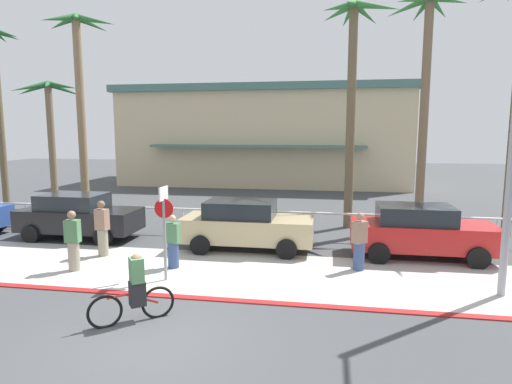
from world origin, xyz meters
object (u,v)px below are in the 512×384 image
stop_sign_bike_lane (164,220)px  car_red_3 (420,231)px  pedestrian_0 (359,244)px  pedestrian_3 (73,243)px  palm_tree_2 (80,77)px  palm_tree_1 (50,114)px  cyclist_red_0 (135,290)px  palm_tree_3 (353,66)px  car_black_1 (79,216)px  palm_tree_4 (426,63)px  pedestrian_2 (173,244)px  car_tan_2 (246,225)px  pedestrian_1 (102,230)px

stop_sign_bike_lane → car_red_3: bearing=25.2°
pedestrian_0 → pedestrian_3: (-8.10, -1.45, 0.04)m
car_red_3 → palm_tree_2: bearing=164.2°
palm_tree_1 → cyclist_red_0: bearing=-50.1°
palm_tree_2 → pedestrian_0: bearing=-25.0°
palm_tree_3 → palm_tree_2: bearing=-178.9°
palm_tree_3 → car_red_3: palm_tree_3 is taller
palm_tree_2 → pedestrian_0: size_ratio=5.32×
palm_tree_2 → car_black_1: size_ratio=2.06×
stop_sign_bike_lane → palm_tree_2: size_ratio=0.28×
pedestrian_3 → palm_tree_1: bearing=126.8°
palm_tree_4 → cyclist_red_0: (-7.73, -10.84, -6.07)m
pedestrian_2 → palm_tree_4: bearing=41.5°
stop_sign_bike_lane → pedestrian_2: size_ratio=1.60×
palm_tree_1 → car_tan_2: size_ratio=1.50×
palm_tree_1 → pedestrian_0: size_ratio=3.87×
car_red_3 → cyclist_red_0: car_red_3 is taller
stop_sign_bike_lane → car_red_3: size_ratio=0.58×
palm_tree_1 → palm_tree_3: bearing=-9.4°
pedestrian_2 → palm_tree_3: bearing=50.7°
pedestrian_1 → palm_tree_1: bearing=131.8°
cyclist_red_0 → car_red_3: bearing=40.7°
palm_tree_2 → palm_tree_4: bearing=3.9°
car_tan_2 → pedestrian_3: 5.42m
car_black_1 → pedestrian_0: pedestrian_0 is taller
pedestrian_3 → pedestrian_1: bearing=87.6°
palm_tree_4 → pedestrian_3: (-10.95, -8.00, -5.94)m
palm_tree_3 → pedestrian_1: bearing=-144.5°
car_tan_2 → pedestrian_2: 2.92m
palm_tree_3 → pedestrian_0: palm_tree_3 is taller
palm_tree_1 → car_red_3: bearing=-21.0°
palm_tree_1 → car_tan_2: palm_tree_1 is taller
palm_tree_2 → pedestrian_0: palm_tree_2 is taller
pedestrian_3 → pedestrian_2: bearing=14.9°
palm_tree_2 → car_tan_2: palm_tree_2 is taller
pedestrian_2 → pedestrian_3: bearing=-165.1°
car_red_3 → pedestrian_1: pedestrian_1 is taller
cyclist_red_0 → pedestrian_0: 6.49m
palm_tree_1 → palm_tree_2: (3.53, -2.77, 1.47)m
car_black_1 → palm_tree_1: bearing=130.3°
pedestrian_1 → cyclist_red_0: bearing=-54.0°
pedestrian_0 → car_red_3: bearing=39.1°
pedestrian_2 → pedestrian_3: size_ratio=0.90×
pedestrian_0 → palm_tree_4: bearing=66.4°
cyclist_red_0 → pedestrian_3: (-3.23, 2.84, 0.13)m
stop_sign_bike_lane → palm_tree_4: (8.05, 8.32, 5.08)m
car_tan_2 → cyclist_red_0: size_ratio=2.93×
palm_tree_1 → car_black_1: palm_tree_1 is taller
car_black_1 → pedestrian_2: bearing=-30.6°
palm_tree_2 → pedestrian_2: bearing=-43.9°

